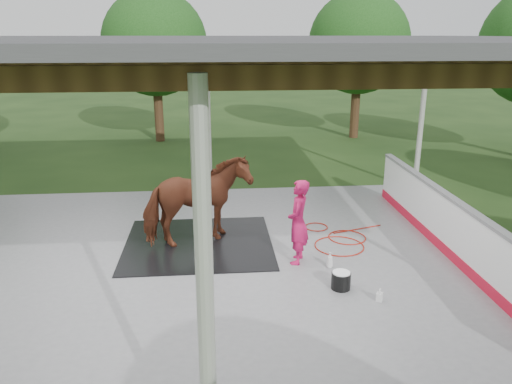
{
  "coord_description": "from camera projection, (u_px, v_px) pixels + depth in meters",
  "views": [
    {
      "loc": [
        0.09,
        -8.17,
        4.15
      ],
      "look_at": [
        0.87,
        0.53,
        1.37
      ],
      "focal_mm": 35.0,
      "sensor_mm": 36.0,
      "label": 1
    }
  ],
  "objects": [
    {
      "name": "soap_bottle_a",
      "position": [
        330.0,
        260.0,
        9.12
      ],
      "size": [
        0.16,
        0.16,
        0.3
      ],
      "primitive_type": "imported",
      "rotation": [
        0.0,
        0.0,
        0.59
      ],
      "color": "silver",
      "rests_on": "concrete_slab"
    },
    {
      "name": "soap_bottle_b",
      "position": [
        380.0,
        295.0,
        7.98
      ],
      "size": [
        0.13,
        0.13,
        0.22
      ],
      "primitive_type": "imported",
      "rotation": [
        0.0,
        0.0,
        -0.48
      ],
      "color": "#338CD8",
      "rests_on": "concrete_slab"
    },
    {
      "name": "ground",
      "position": [
        211.0,
        274.0,
        9.01
      ],
      "size": [
        100.0,
        100.0,
        0.0
      ],
      "primitive_type": "plane",
      "color": "#1E3814"
    },
    {
      "name": "rubber_mat",
      "position": [
        199.0,
        243.0,
        10.2
      ],
      "size": [
        2.97,
        2.79,
        0.02
      ],
      "primitive_type": "cube",
      "color": "black",
      "rests_on": "concrete_slab"
    },
    {
      "name": "horse",
      "position": [
        197.0,
        202.0,
        9.92
      ],
      "size": [
        2.31,
        1.66,
        1.77
      ],
      "primitive_type": "imported",
      "rotation": [
        0.0,
        0.0,
        1.95
      ],
      "color": "brown",
      "rests_on": "rubber_mat"
    },
    {
      "name": "wash_bucket",
      "position": [
        341.0,
        280.0,
        8.36
      ],
      "size": [
        0.33,
        0.33,
        0.3
      ],
      "color": "black",
      "rests_on": "concrete_slab"
    },
    {
      "name": "tree_belt",
      "position": [
        222.0,
        55.0,
        8.74
      ],
      "size": [
        28.0,
        28.0,
        5.8
      ],
      "color": "#382314",
      "rests_on": "ground"
    },
    {
      "name": "dasher_board",
      "position": [
        459.0,
        235.0,
        9.22
      ],
      "size": [
        0.16,
        8.0,
        1.15
      ],
      "color": "red",
      "rests_on": "concrete_slab"
    },
    {
      "name": "handler",
      "position": [
        298.0,
        222.0,
        9.16
      ],
      "size": [
        0.54,
        0.67,
        1.6
      ],
      "primitive_type": "imported",
      "rotation": [
        0.0,
        0.0,
        -1.87
      ],
      "color": "#B8134E",
      "rests_on": "concrete_slab"
    },
    {
      "name": "concrete_slab",
      "position": [
        211.0,
        273.0,
        9.0
      ],
      "size": [
        12.0,
        10.0,
        0.05
      ],
      "primitive_type": "cube",
      "color": "slate",
      "rests_on": "ground"
    },
    {
      "name": "hose_coil",
      "position": [
        339.0,
        240.0,
        10.35
      ],
      "size": [
        1.71,
        1.82,
        0.02
      ],
      "color": "#9D180B",
      "rests_on": "concrete_slab"
    },
    {
      "name": "pavilion_structure",
      "position": [
        204.0,
        46.0,
        7.8
      ],
      "size": [
        12.6,
        10.6,
        4.05
      ],
      "color": "beige",
      "rests_on": "ground"
    }
  ]
}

